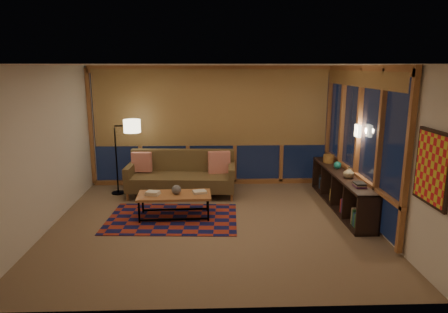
{
  "coord_description": "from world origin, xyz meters",
  "views": [
    {
      "loc": [
        -0.03,
        -6.53,
        2.67
      ],
      "look_at": [
        0.22,
        0.37,
        1.12
      ],
      "focal_mm": 32.0,
      "sensor_mm": 36.0,
      "label": 1
    }
  ],
  "objects_px": {
    "coffee_table": "(175,206)",
    "bookshelf": "(341,190)",
    "floor_lamp": "(116,157)",
    "sofa": "(181,174)"
  },
  "relations": [
    {
      "from": "coffee_table",
      "to": "bookshelf",
      "type": "xyz_separation_m",
      "value": [
        3.17,
        0.41,
        0.13
      ]
    },
    {
      "from": "floor_lamp",
      "to": "bookshelf",
      "type": "height_order",
      "value": "floor_lamp"
    },
    {
      "from": "floor_lamp",
      "to": "sofa",
      "type": "bearing_deg",
      "value": -3.66
    },
    {
      "from": "sofa",
      "to": "coffee_table",
      "type": "relative_size",
      "value": 1.7
    },
    {
      "from": "floor_lamp",
      "to": "bookshelf",
      "type": "xyz_separation_m",
      "value": [
        4.51,
        -1.04,
        -0.46
      ]
    },
    {
      "from": "floor_lamp",
      "to": "coffee_table",
      "type": "bearing_deg",
      "value": -43.29
    },
    {
      "from": "sofa",
      "to": "bookshelf",
      "type": "relative_size",
      "value": 0.8
    },
    {
      "from": "bookshelf",
      "to": "coffee_table",
      "type": "bearing_deg",
      "value": -172.59
    },
    {
      "from": "sofa",
      "to": "coffee_table",
      "type": "distance_m",
      "value": 1.29
    },
    {
      "from": "coffee_table",
      "to": "sofa",
      "type": "bearing_deg",
      "value": 86.18
    }
  ]
}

